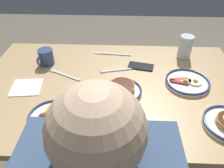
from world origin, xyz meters
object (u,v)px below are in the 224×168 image
at_px(coffee_mug, 46,57).
at_px(cell_phone, 141,66).
at_px(plate_near_main, 187,82).
at_px(drinking_glass, 185,48).
at_px(plate_far_companion, 52,117).
at_px(fork_far, 64,75).
at_px(plate_center_pancakes, 122,90).
at_px(paper_napkin, 26,87).
at_px(butter_knife, 113,54).
at_px(fork_near, 116,70).

height_order(coffee_mug, cell_phone, coffee_mug).
height_order(plate_near_main, drinking_glass, drinking_glass).
bearing_deg(plate_far_companion, fork_far, -87.12).
bearing_deg(coffee_mug, plate_near_main, 168.37).
xyz_separation_m(coffee_mug, cell_phone, (-0.55, 0.01, -0.04)).
distance_m(plate_center_pancakes, paper_napkin, 0.49).
distance_m(plate_center_pancakes, cell_phone, 0.26).
bearing_deg(butter_knife, plate_far_companion, 67.04).
bearing_deg(drinking_glass, plate_far_companion, 39.22).
height_order(plate_far_companion, fork_near, plate_far_companion).
height_order(drinking_glass, cell_phone, drinking_glass).
distance_m(plate_center_pancakes, butter_knife, 0.38).
bearing_deg(plate_center_pancakes, butter_knife, -80.97).
bearing_deg(fork_near, cell_phone, -162.70).
relative_size(drinking_glass, fork_far, 0.74).
xyz_separation_m(paper_napkin, fork_far, (-0.17, -0.12, 0.00)).
xyz_separation_m(drinking_glass, paper_napkin, (0.87, 0.34, -0.06)).
xyz_separation_m(plate_far_companion, drinking_glass, (-0.68, -0.55, 0.05)).
relative_size(paper_napkin, fork_near, 0.82).
bearing_deg(plate_near_main, plate_center_pancakes, 14.25).
height_order(paper_napkin, fork_near, fork_near).
height_order(plate_center_pancakes, coffee_mug, coffee_mug).
distance_m(plate_far_companion, fork_near, 0.47).
distance_m(drinking_glass, cell_phone, 0.30).
relative_size(drinking_glass, paper_napkin, 0.94).
bearing_deg(cell_phone, plate_far_companion, 58.53).
relative_size(plate_near_main, plate_center_pancakes, 1.14).
height_order(paper_napkin, butter_knife, butter_knife).
distance_m(plate_far_companion, butter_knife, 0.62).
distance_m(cell_phone, butter_knife, 0.22).
bearing_deg(plate_near_main, coffee_mug, -11.63).
relative_size(coffee_mug, fork_near, 0.61).
height_order(plate_near_main, cell_phone, plate_near_main).
bearing_deg(cell_phone, drinking_glass, -143.30).
distance_m(plate_near_main, paper_napkin, 0.83).
relative_size(plate_near_main, fork_far, 1.20).
bearing_deg(butter_knife, plate_center_pancakes, 99.03).
bearing_deg(fork_near, drinking_glass, -157.84).
bearing_deg(plate_near_main, plate_far_companion, 23.52).
distance_m(fork_near, fork_far, 0.29).
bearing_deg(drinking_glass, fork_near, 22.16).
relative_size(cell_phone, paper_napkin, 0.96).
xyz_separation_m(fork_near, butter_knife, (0.02, -0.18, -0.00)).
relative_size(plate_center_pancakes, cell_phone, 1.39).
bearing_deg(butter_knife, paper_napkin, 39.63).
distance_m(coffee_mug, fork_near, 0.42).
height_order(plate_center_pancakes, plate_far_companion, same).
height_order(cell_phone, paper_napkin, cell_phone).
relative_size(plate_far_companion, drinking_glass, 1.50).
height_order(plate_center_pancakes, cell_phone, plate_center_pancakes).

